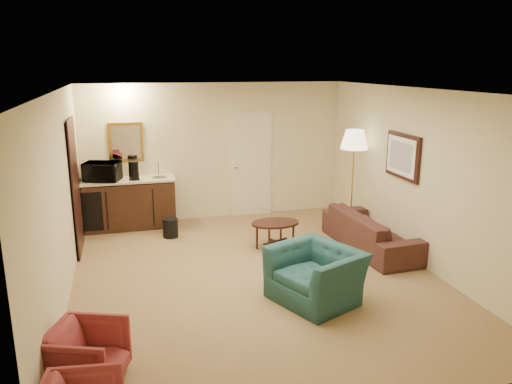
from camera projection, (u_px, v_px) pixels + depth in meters
ground at (255, 276)px, 7.10m from camera, size 6.00×6.00×0.00m
room_walls at (236, 149)px, 7.37m from camera, size 5.02×6.01×2.61m
wetbar_cabinet at (130, 203)px, 9.11m from camera, size 1.64×0.58×0.92m
sofa at (372, 225)px, 8.07m from camera, size 0.70×2.08×0.80m
teal_armchair at (316, 266)px, 6.28m from camera, size 1.05×1.24×0.92m
rose_chair_near at (87, 353)px, 4.63m from camera, size 0.78×0.81×0.65m
coffee_table at (275, 235)px, 8.13m from camera, size 0.93×0.79×0.45m
floor_lamp at (352, 181)px, 8.87m from camera, size 0.58×0.58×1.84m
waste_bin at (170, 228)px, 8.68m from camera, size 0.31×0.31×0.33m
microwave at (102, 169)px, 8.80m from camera, size 0.68×0.51×0.41m
coffee_maker at (134, 171)px, 8.90m from camera, size 0.22×0.22×0.33m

